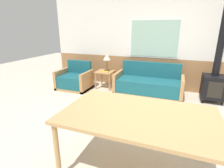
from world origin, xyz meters
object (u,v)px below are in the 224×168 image
(armchair, at_px, (75,80))
(dining_table, at_px, (138,119))
(wood_stove, at_px, (215,78))
(side_table, at_px, (105,74))
(couch, at_px, (148,85))
(table_lamp, at_px, (107,58))

(armchair, bearing_deg, dining_table, -56.26)
(armchair, height_order, wood_stove, wood_stove)
(side_table, bearing_deg, armchair, -155.96)
(side_table, relative_size, dining_table, 0.29)
(couch, height_order, side_table, couch)
(side_table, distance_m, dining_table, 3.22)
(couch, height_order, armchair, couch)
(couch, relative_size, table_lamp, 3.57)
(wood_stove, bearing_deg, table_lamp, 177.92)
(couch, xyz_separation_m, side_table, (-1.28, 0.05, 0.17))
(armchair, relative_size, table_lamp, 1.87)
(armchair, xyz_separation_m, dining_table, (2.42, -2.41, 0.46))
(armchair, bearing_deg, couch, -2.74)
(couch, bearing_deg, table_lamp, 173.70)
(side_table, relative_size, table_lamp, 1.03)
(armchair, height_order, dining_table, armchair)
(side_table, bearing_deg, wood_stove, -0.31)
(wood_stove, bearing_deg, armchair, -174.48)
(dining_table, bearing_deg, table_lamp, 118.69)
(side_table, bearing_deg, table_lamp, 75.67)
(couch, distance_m, table_lamp, 1.42)
(armchair, xyz_separation_m, wood_stove, (3.64, 0.35, 0.35))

